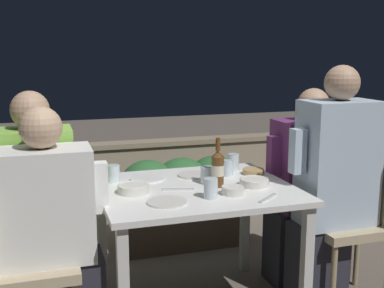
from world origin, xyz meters
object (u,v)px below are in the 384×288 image
chair_right_far (331,194)px  beer_bottle (218,168)px  person_green_blouse (43,210)px  chair_right_near (359,209)px  person_white_polo (55,234)px  chair_left_near (11,250)px  chair_left_far (4,229)px  person_blue_shirt (331,187)px  person_purple_stripe (304,187)px

chair_right_far → beer_bottle: bearing=-167.3°
person_green_blouse → chair_right_near: bearing=-8.8°
beer_bottle → person_white_polo: bearing=-171.6°
person_green_blouse → chair_left_near: bearing=-117.4°
chair_left_far → person_blue_shirt: size_ratio=0.65×
person_purple_stripe → beer_bottle: bearing=-163.6°
chair_left_far → person_green_blouse: 0.21m
chair_left_near → chair_right_far: same height
chair_left_near → beer_bottle: (1.04, 0.12, 0.27)m
person_blue_shirt → person_purple_stripe: (0.01, 0.29, -0.08)m
chair_left_far → person_purple_stripe: (1.73, 0.03, 0.06)m
chair_right_near → person_blue_shirt: size_ratio=0.65×
chair_left_near → person_green_blouse: (0.15, 0.29, 0.08)m
person_green_blouse → beer_bottle: bearing=-10.2°
chair_left_near → beer_bottle: size_ratio=3.33×
person_green_blouse → person_purple_stripe: size_ratio=1.02×
person_purple_stripe → chair_right_far: bearing=0.0°
chair_right_near → beer_bottle: size_ratio=3.33×
person_white_polo → person_green_blouse: person_green_blouse is taller
chair_right_near → chair_right_far: 0.29m
person_white_polo → beer_bottle: bearing=8.4°
person_white_polo → person_purple_stripe: 1.52m
beer_bottle → chair_left_near: bearing=-173.2°
chair_right_far → beer_bottle: size_ratio=3.33×
person_green_blouse → chair_right_near: person_green_blouse is taller
person_green_blouse → beer_bottle: (0.89, -0.16, 0.19)m
chair_left_far → beer_bottle: size_ratio=3.33×
chair_right_near → chair_right_far: bearing=87.3°
chair_right_near → person_blue_shirt: person_blue_shirt is taller
chair_left_far → chair_right_near: same height
beer_bottle → chair_left_far: bearing=171.6°
chair_right_near → person_blue_shirt: bearing=-180.0°
person_blue_shirt → beer_bottle: 0.65m
chair_left_near → beer_bottle: beer_bottle is taller
person_white_polo → beer_bottle: (0.85, 0.12, 0.22)m
chair_right_far → beer_bottle: 0.90m
person_purple_stripe → chair_left_near: bearing=-169.5°
person_white_polo → person_purple_stripe: size_ratio=0.98×
person_purple_stripe → beer_bottle: size_ratio=4.59×
person_purple_stripe → person_blue_shirt: bearing=-91.7°
person_blue_shirt → beer_bottle: bearing=170.5°
chair_left_near → chair_right_near: same height
chair_right_near → person_purple_stripe: person_purple_stripe is taller
person_white_polo → person_purple_stripe: (1.49, 0.31, 0.01)m
chair_left_far → person_blue_shirt: 1.75m
person_white_polo → chair_left_far: 0.38m
chair_left_far → person_green_blouse: (0.19, 0.00, 0.08)m
person_green_blouse → person_blue_shirt: 1.55m
chair_left_far → chair_right_far: (1.92, 0.03, 0.00)m
person_white_polo → chair_right_near: (1.67, 0.02, -0.05)m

